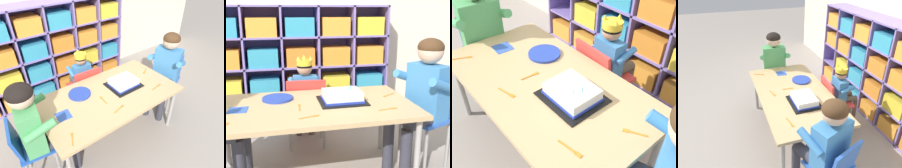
# 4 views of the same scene
# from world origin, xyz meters

# --- Properties ---
(storage_cubby_shelf) EXTENTS (2.29, 0.34, 1.27)m
(storage_cubby_shelf) POSITION_xyz_m (-0.14, 1.18, 0.61)
(storage_cubby_shelf) COLOR #7F6BB2
(storage_cubby_shelf) RESTS_ON ground
(activity_table) EXTENTS (1.42, 0.78, 0.58)m
(activity_table) POSITION_xyz_m (0.00, 0.00, 0.54)
(activity_table) COLOR tan
(activity_table) RESTS_ON ground
(classroom_chair_blue) EXTENTS (0.38, 0.34, 0.66)m
(classroom_chair_blue) POSITION_xyz_m (0.01, 0.51, 0.39)
(classroom_chair_blue) COLOR red
(classroom_chair_blue) RESTS_ON ground
(child_with_crown) EXTENTS (0.30, 0.31, 0.84)m
(child_with_crown) POSITION_xyz_m (0.01, 0.62, 0.52)
(child_with_crown) COLOR #3D7FBC
(child_with_crown) RESTS_ON ground
(classroom_chair_guest_side) EXTENTS (0.43, 0.41, 0.71)m
(classroom_chair_guest_side) POSITION_xyz_m (0.93, 0.01, 0.43)
(classroom_chair_guest_side) COLOR blue
(classroom_chair_guest_side) RESTS_ON ground
(guest_at_table_side) EXTENTS (0.49, 0.47, 1.03)m
(guest_at_table_side) POSITION_xyz_m (0.82, -0.03, 0.63)
(guest_at_table_side) COLOR #3D7FBC
(guest_at_table_side) RESTS_ON ground
(birthday_cake_on_tray) EXTENTS (0.34, 0.30, 0.12)m
(birthday_cake_on_tray) POSITION_xyz_m (0.22, 0.03, 0.61)
(birthday_cake_on_tray) COLOR black
(birthday_cake_on_tray) RESTS_ON activity_table
(paper_plate_stack) EXTENTS (0.23, 0.23, 0.02)m
(paper_plate_stack) POSITION_xyz_m (-0.24, 0.18, 0.59)
(paper_plate_stack) COLOR #233DA3
(paper_plate_stack) RESTS_ON activity_table
(paper_napkin_square) EXTENTS (0.14, 0.14, 0.00)m
(paper_napkin_square) POSITION_xyz_m (-0.51, -0.00, 0.58)
(paper_napkin_square) COLOR #3356B7
(paper_napkin_square) RESTS_ON activity_table
(fork_beside_plate_stack) EXTENTS (0.13, 0.05, 0.00)m
(fork_beside_plate_stack) POSITION_xyz_m (-0.05, -0.23, 0.58)
(fork_beside_plate_stack) COLOR orange
(fork_beside_plate_stack) RESTS_ON activity_table
(fork_scattered_mid_table) EXTENTS (0.12, 0.08, 0.00)m
(fork_scattered_mid_table) POSITION_xyz_m (0.60, 0.10, 0.58)
(fork_scattered_mid_table) COLOR orange
(fork_scattered_mid_table) RESTS_ON activity_table
(fork_near_child_seat) EXTENTS (0.02, 0.13, 0.00)m
(fork_near_child_seat) POSITION_xyz_m (-0.10, -0.03, 0.58)
(fork_near_child_seat) COLOR orange
(fork_near_child_seat) RESTS_ON activity_table
(fork_at_table_front_edge) EXTENTS (0.14, 0.04, 0.00)m
(fork_at_table_front_edge) POSITION_xyz_m (0.49, -0.21, 0.58)
(fork_at_table_front_edge) COLOR orange
(fork_at_table_front_edge) RESTS_ON activity_table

